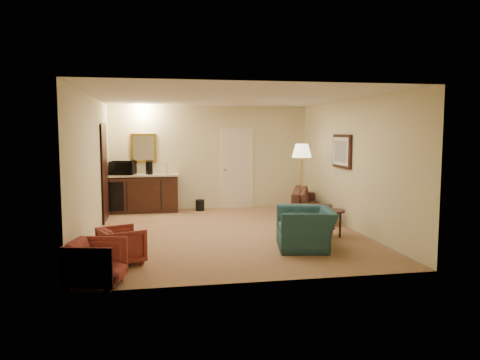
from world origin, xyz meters
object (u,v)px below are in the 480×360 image
object	(u,v)px
rose_chair_near	(122,244)
rose_chair_far	(96,261)
waste_bin	(200,205)
wetbar_cabinet	(144,193)
coffee_maker	(149,168)
teal_armchair	(306,222)
floor_lamp	(301,180)
coffee_table	(322,223)
microwave	(123,167)
sofa	(312,199)

from	to	relation	value
rose_chair_near	rose_chair_far	world-z (taller)	rose_chair_far
waste_bin	wetbar_cabinet	bearing A→B (deg)	177.03
wetbar_cabinet	rose_chair_near	distance (m)	4.54
wetbar_cabinet	coffee_maker	distance (m)	0.63
teal_armchair	floor_lamp	bearing A→B (deg)	173.89
floor_lamp	coffee_maker	world-z (taller)	floor_lamp
teal_armchair	coffee_table	bearing A→B (deg)	153.61
floor_lamp	microwave	distance (m)	4.29
floor_lamp	coffee_maker	size ratio (longest dim) A/B	5.27
rose_chair_near	coffee_maker	world-z (taller)	coffee_maker
waste_bin	microwave	xyz separation A→B (m)	(-1.85, 0.11, 0.98)
waste_bin	coffee_maker	distance (m)	1.54
microwave	coffee_maker	distance (m)	0.63
teal_armchair	rose_chair_far	world-z (taller)	teal_armchair
waste_bin	microwave	world-z (taller)	microwave
coffee_table	waste_bin	distance (m)	3.83
sofa	teal_armchair	bearing A→B (deg)	178.93
sofa	floor_lamp	distance (m)	0.49
coffee_maker	rose_chair_far	bearing A→B (deg)	-80.54
sofa	teal_armchair	world-z (taller)	teal_armchair
rose_chair_far	waste_bin	size ratio (longest dim) A/B	2.43
floor_lamp	waste_bin	world-z (taller)	floor_lamp
rose_chair_far	microwave	world-z (taller)	microwave
teal_armchair	waste_bin	xyz separation A→B (m)	(-1.39, 4.06, -0.32)
sofa	rose_chair_far	world-z (taller)	sofa
wetbar_cabinet	floor_lamp	xyz separation A→B (m)	(3.56, -1.32, 0.39)
rose_chair_far	waste_bin	bearing A→B (deg)	-4.88
coffee_table	waste_bin	bearing A→B (deg)	120.88
rose_chair_far	coffee_table	size ratio (longest dim) A/B	0.76
microwave	wetbar_cabinet	bearing A→B (deg)	9.59
teal_armchair	microwave	distance (m)	5.32
wetbar_cabinet	rose_chair_far	bearing A→B (deg)	-95.18
wetbar_cabinet	waste_bin	size ratio (longest dim) A/B	5.99
floor_lamp	coffee_maker	distance (m)	3.68
rose_chair_near	rose_chair_far	distance (m)	1.02
waste_bin	rose_chair_near	bearing A→B (deg)	-109.72
teal_armchair	floor_lamp	distance (m)	2.96
wetbar_cabinet	waste_bin	distance (m)	1.39
wetbar_cabinet	coffee_table	world-z (taller)	wetbar_cabinet
rose_chair_near	floor_lamp	size ratio (longest dim) A/B	0.36
wetbar_cabinet	waste_bin	xyz separation A→B (m)	(1.35, -0.07, -0.32)
wetbar_cabinet	floor_lamp	distance (m)	3.82
sofa	teal_armchair	distance (m)	2.91
wetbar_cabinet	rose_chair_far	size ratio (longest dim) A/B	2.47
teal_armchair	microwave	world-z (taller)	microwave
sofa	coffee_maker	size ratio (longest dim) A/B	6.89
coffee_maker	coffee_table	bearing A→B (deg)	-30.46
microwave	sofa	bearing A→B (deg)	-5.06
coffee_table	floor_lamp	distance (m)	2.14
rose_chair_far	coffee_maker	distance (m)	5.60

